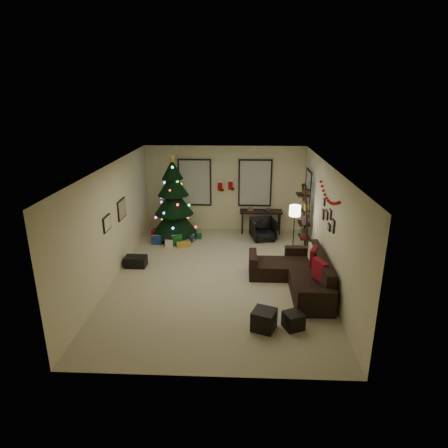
# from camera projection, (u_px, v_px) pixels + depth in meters

# --- Properties ---
(floor) EXTENTS (7.00, 7.00, 0.00)m
(floor) POSITION_uv_depth(u_px,v_px,m) (219.00, 277.00, 9.41)
(floor) COLOR #BCB38E
(floor) RESTS_ON ground
(ceiling) EXTENTS (7.00, 7.00, 0.00)m
(ceiling) POSITION_uv_depth(u_px,v_px,m) (218.00, 166.00, 8.55)
(ceiling) COLOR white
(ceiling) RESTS_ON floor
(wall_back) EXTENTS (5.00, 0.00, 5.00)m
(wall_back) POSITION_uv_depth(u_px,v_px,m) (225.00, 189.00, 12.29)
(wall_back) COLOR beige
(wall_back) RESTS_ON floor
(wall_front) EXTENTS (5.00, 0.00, 5.00)m
(wall_front) POSITION_uv_depth(u_px,v_px,m) (205.00, 301.00, 5.67)
(wall_front) COLOR beige
(wall_front) RESTS_ON floor
(wall_left) EXTENTS (0.00, 7.00, 7.00)m
(wall_left) POSITION_uv_depth(u_px,v_px,m) (112.00, 223.00, 9.08)
(wall_left) COLOR beige
(wall_left) RESTS_ON floor
(wall_right) EXTENTS (0.00, 7.00, 7.00)m
(wall_right) POSITION_uv_depth(u_px,v_px,m) (327.00, 226.00, 8.88)
(wall_right) COLOR beige
(wall_right) RESTS_ON floor
(window_back_left) EXTENTS (1.05, 0.06, 1.50)m
(window_back_left) POSITION_uv_depth(u_px,v_px,m) (195.00, 182.00, 12.24)
(window_back_left) COLOR #728CB2
(window_back_left) RESTS_ON wall_back
(window_back_right) EXTENTS (1.05, 0.06, 1.50)m
(window_back_right) POSITION_uv_depth(u_px,v_px,m) (255.00, 183.00, 12.16)
(window_back_right) COLOR #728CB2
(window_back_right) RESTS_ON wall_back
(window_right_wall) EXTENTS (0.06, 0.90, 1.30)m
(window_right_wall) POSITION_uv_depth(u_px,v_px,m) (308.00, 192.00, 11.24)
(window_right_wall) COLOR #728CB2
(window_right_wall) RESTS_ON wall_right
(christmas_tree) EXTENTS (1.41, 1.41, 2.63)m
(christmas_tree) POSITION_uv_depth(u_px,v_px,m) (174.00, 204.00, 11.58)
(christmas_tree) COLOR black
(christmas_tree) RESTS_ON floor
(presents) EXTENTS (1.50, 1.01, 0.30)m
(presents) POSITION_uv_depth(u_px,v_px,m) (176.00, 239.00, 11.54)
(presents) COLOR #14591E
(presents) RESTS_ON floor
(sofa) EXTENTS (1.69, 2.47, 0.82)m
(sofa) POSITION_uv_depth(u_px,v_px,m) (299.00, 275.00, 8.89)
(sofa) COLOR black
(sofa) RESTS_ON floor
(pillow_red_a) EXTENTS (0.28, 0.46, 0.45)m
(pillow_red_a) POSITION_uv_depth(u_px,v_px,m) (320.00, 270.00, 8.27)
(pillow_red_a) COLOR maroon
(pillow_red_a) RESTS_ON sofa
(pillow_red_b) EXTENTS (0.24, 0.42, 0.41)m
(pillow_red_b) POSITION_uv_depth(u_px,v_px,m) (313.00, 256.00, 8.98)
(pillow_red_b) COLOR maroon
(pillow_red_b) RESTS_ON sofa
(pillow_cream) EXTENTS (0.11, 0.38, 0.38)m
(pillow_cream) POSITION_uv_depth(u_px,v_px,m) (312.00, 253.00, 9.22)
(pillow_cream) COLOR beige
(pillow_cream) RESTS_ON sofa
(ottoman_near) EXTENTS (0.53, 0.53, 0.39)m
(ottoman_near) POSITION_uv_depth(u_px,v_px,m) (264.00, 320.00, 7.27)
(ottoman_near) COLOR black
(ottoman_near) RESTS_ON floor
(ottoman_far) EXTENTS (0.44, 0.44, 0.32)m
(ottoman_far) POSITION_uv_depth(u_px,v_px,m) (293.00, 321.00, 7.31)
(ottoman_far) COLOR black
(ottoman_far) RESTS_ON floor
(desk) EXTENTS (1.33, 0.47, 0.72)m
(desk) POSITION_uv_depth(u_px,v_px,m) (261.00, 213.00, 12.21)
(desk) COLOR black
(desk) RESTS_ON floor
(desk_chair) EXTENTS (0.76, 0.73, 0.67)m
(desk_chair) POSITION_uv_depth(u_px,v_px,m) (263.00, 229.00, 11.69)
(desk_chair) COLOR black
(desk_chair) RESTS_ON floor
(bookshelf) EXTENTS (0.30, 0.54, 1.84)m
(bookshelf) POSITION_uv_depth(u_px,v_px,m) (305.00, 219.00, 10.82)
(bookshelf) COLOR black
(bookshelf) RESTS_ON floor
(potted_plant) EXTENTS (0.59, 0.56, 0.52)m
(potted_plant) POSITION_uv_depth(u_px,v_px,m) (307.00, 186.00, 10.59)
(potted_plant) COLOR #4C4C4C
(potted_plant) RESTS_ON bookshelf
(floor_lamp) EXTENTS (0.30, 0.30, 1.41)m
(floor_lamp) POSITION_uv_depth(u_px,v_px,m) (295.00, 214.00, 10.31)
(floor_lamp) COLOR black
(floor_lamp) RESTS_ON floor
(art_map) EXTENTS (0.04, 0.60, 0.50)m
(art_map) POSITION_uv_depth(u_px,v_px,m) (122.00, 209.00, 9.73)
(art_map) COLOR black
(art_map) RESTS_ON wall_left
(art_abstract) EXTENTS (0.04, 0.45, 0.35)m
(art_abstract) POSITION_uv_depth(u_px,v_px,m) (107.00, 223.00, 8.66)
(art_abstract) COLOR black
(art_abstract) RESTS_ON wall_left
(gallery) EXTENTS (0.03, 1.25, 0.54)m
(gallery) POSITION_uv_depth(u_px,v_px,m) (328.00, 217.00, 8.74)
(gallery) COLOR black
(gallery) RESTS_ON wall_right
(garland) EXTENTS (0.08, 1.90, 0.30)m
(garland) POSITION_uv_depth(u_px,v_px,m) (329.00, 195.00, 8.57)
(garland) COLOR #A5140C
(garland) RESTS_ON wall_right
(stocking_left) EXTENTS (0.20, 0.05, 0.36)m
(stocking_left) POSITION_uv_depth(u_px,v_px,m) (220.00, 185.00, 12.19)
(stocking_left) COLOR #990F0C
(stocking_left) RESTS_ON wall_back
(stocking_right) EXTENTS (0.20, 0.05, 0.36)m
(stocking_right) POSITION_uv_depth(u_px,v_px,m) (231.00, 184.00, 12.10)
(stocking_right) COLOR #990F0C
(stocking_right) RESTS_ON wall_back
(storage_bin) EXTENTS (0.55, 0.38, 0.27)m
(storage_bin) POSITION_uv_depth(u_px,v_px,m) (136.00, 261.00, 9.93)
(storage_bin) COLOR black
(storage_bin) RESTS_ON floor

